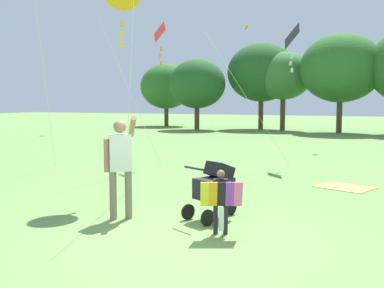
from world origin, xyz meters
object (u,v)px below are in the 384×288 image
kite_orange_delta (290,40)px  stroller (215,185)px  picnic_blanket (345,187)px  child_with_butterfly_kite (221,196)px  kite_green_novelty (158,38)px  person_adult_flyer (120,160)px

kite_orange_delta → stroller: bearing=-88.3°
stroller → picnic_blanket: (1.86, 3.98, -0.60)m
kite_orange_delta → picnic_blanket: bearing=-57.4°
child_with_butterfly_kite → picnic_blanket: bearing=73.5°
kite_orange_delta → kite_green_novelty: 4.23m
child_with_butterfly_kite → person_adult_flyer: bearing=175.2°
stroller → picnic_blanket: 4.43m
child_with_butterfly_kite → picnic_blanket: (1.43, 4.82, -0.61)m
person_adult_flyer → kite_green_novelty: size_ratio=0.39×
child_with_butterfly_kite → kite_green_novelty: bearing=125.5°
person_adult_flyer → stroller: person_adult_flyer is taller
child_with_butterfly_kite → kite_orange_delta: kite_orange_delta is taller
stroller → picnic_blanket: bearing=65.0°
person_adult_flyer → picnic_blanket: bearing=54.0°
stroller → picnic_blanket: size_ratio=0.90×
stroller → kite_green_novelty: size_ratio=0.23×
kite_orange_delta → kite_green_novelty: size_ratio=0.99×
person_adult_flyer → picnic_blanket: (3.38, 4.66, -1.06)m
child_with_butterfly_kite → person_adult_flyer: 2.01m
person_adult_flyer → kite_orange_delta: size_ratio=0.40×
kite_green_novelty → picnic_blanket: size_ratio=3.84×
picnic_blanket → person_adult_flyer: bearing=-126.0°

